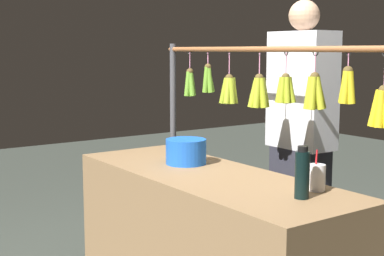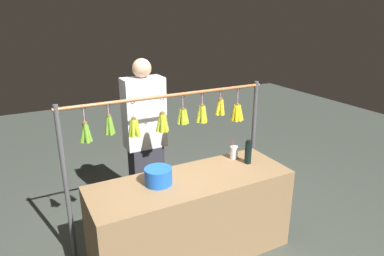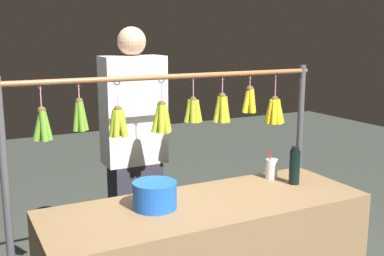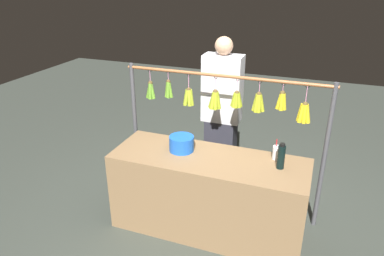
% 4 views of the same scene
% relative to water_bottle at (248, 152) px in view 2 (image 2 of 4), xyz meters
% --- Properties ---
extents(ground_plane, '(12.00, 12.00, 0.00)m').
position_rel_water_bottle_xyz_m(ground_plane, '(0.65, 0.04, -0.92)').
color(ground_plane, '#3C433B').
extents(market_counter, '(1.85, 0.65, 0.80)m').
position_rel_water_bottle_xyz_m(market_counter, '(0.65, 0.04, -0.52)').
color(market_counter, olive).
rests_on(market_counter, ground).
extents(display_rack, '(2.08, 0.13, 1.51)m').
position_rel_water_bottle_xyz_m(display_rack, '(0.61, -0.39, 0.20)').
color(display_rack, '#4C4C51').
rests_on(display_rack, ground).
extents(water_bottle, '(0.07, 0.07, 0.24)m').
position_rel_water_bottle_xyz_m(water_bottle, '(0.00, 0.00, 0.00)').
color(water_bottle, black).
rests_on(water_bottle, market_counter).
extents(blue_bucket, '(0.24, 0.24, 0.15)m').
position_rel_water_bottle_xyz_m(blue_bucket, '(0.94, -0.01, -0.04)').
color(blue_bucket, blue).
rests_on(blue_bucket, market_counter).
extents(drink_cup, '(0.08, 0.08, 0.20)m').
position_rel_water_bottle_xyz_m(drink_cup, '(0.06, -0.16, -0.05)').
color(drink_cup, silver).
rests_on(drink_cup, market_counter).
extents(vendor_person, '(0.42, 0.23, 1.78)m').
position_rel_water_bottle_xyz_m(vendor_person, '(0.77, -0.79, -0.04)').
color(vendor_person, '#2D2D38').
rests_on(vendor_person, ground).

